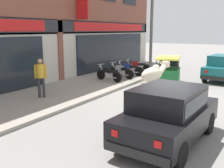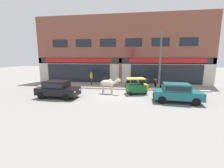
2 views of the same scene
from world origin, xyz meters
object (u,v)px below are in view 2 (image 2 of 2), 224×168
at_px(car_0, 177,92).
at_px(pedestrian, 91,77).
at_px(motorcycle_0, 128,83).
at_px(motorcycle_2, 147,84).
at_px(cow, 108,83).
at_px(motorcycle_1, 138,84).
at_px(motorcycle_3, 158,84).
at_px(auto_rickshaw, 137,87).
at_px(utility_pole, 160,61).
at_px(car_1, 58,88).

xyz_separation_m(car_0, pedestrian, (-8.43, 5.76, 0.29)).
height_order(motorcycle_0, motorcycle_2, same).
bearing_deg(cow, motorcycle_1, 48.04).
relative_size(motorcycle_0, motorcycle_3, 1.01).
height_order(motorcycle_1, pedestrian, pedestrian).
height_order(car_0, motorcycle_2, car_0).
distance_m(motorcycle_1, motorcycle_3, 2.22).
xyz_separation_m(cow, car_0, (5.67, -1.99, -0.19)).
xyz_separation_m(auto_rickshaw, utility_pole, (2.34, 1.97, 2.42)).
relative_size(motorcycle_2, pedestrian, 1.13).
xyz_separation_m(car_1, motorcycle_1, (6.88, 5.22, -0.30)).
bearing_deg(motorcycle_1, motorcycle_2, -0.75).
xyz_separation_m(cow, auto_rickshaw, (2.68, 0.28, -0.35)).
bearing_deg(motorcycle_1, cow, -131.96).
xyz_separation_m(car_0, utility_pole, (-0.66, 4.24, 2.27)).
distance_m(motorcycle_2, pedestrian, 6.65).
bearing_deg(motorcycle_1, car_0, -60.94).
distance_m(auto_rickshaw, motorcycle_1, 2.86).
bearing_deg(cow, car_0, -19.32).
distance_m(car_1, motorcycle_1, 8.64).
bearing_deg(pedestrian, utility_pole, -11.05).
relative_size(car_0, car_1, 1.01).
relative_size(car_1, motorcycle_1, 2.05).
bearing_deg(auto_rickshaw, car_1, -160.67).
height_order(motorcycle_0, utility_pole, utility_pole).
relative_size(cow, auto_rickshaw, 1.00).
bearing_deg(car_0, car_1, -179.47).
distance_m(cow, utility_pole, 5.88).
distance_m(car_0, utility_pole, 4.85).
bearing_deg(motorcycle_1, utility_pole, -22.05).
xyz_separation_m(car_0, motorcycle_1, (-2.85, 5.13, -0.30)).
relative_size(cow, motorcycle_3, 1.20).
xyz_separation_m(motorcycle_0, motorcycle_1, (1.11, -0.14, 0.00)).
xyz_separation_m(motorcycle_0, utility_pole, (3.31, -1.03, 2.58)).
height_order(cow, auto_rickshaw, cow).
bearing_deg(pedestrian, cow, -53.84).
bearing_deg(pedestrian, motorcycle_0, -6.29).
relative_size(car_0, auto_rickshaw, 1.74).
bearing_deg(car_1, motorcycle_1, 37.19).
bearing_deg(motorcycle_3, motorcycle_2, -178.05).
height_order(car_1, auto_rickshaw, auto_rickshaw).
distance_m(car_0, motorcycle_0, 6.60).
distance_m(cow, motorcycle_3, 5.98).
height_order(auto_rickshaw, pedestrian, pedestrian).
relative_size(motorcycle_0, motorcycle_2, 0.99).
bearing_deg(car_0, motorcycle_3, 96.94).
xyz_separation_m(cow, motorcycle_0, (1.71, 3.28, -0.50)).
bearing_deg(motorcycle_0, motorcycle_1, -7.03).
bearing_deg(utility_pole, motorcycle_0, 162.77).
relative_size(auto_rickshaw, motorcycle_3, 1.20).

